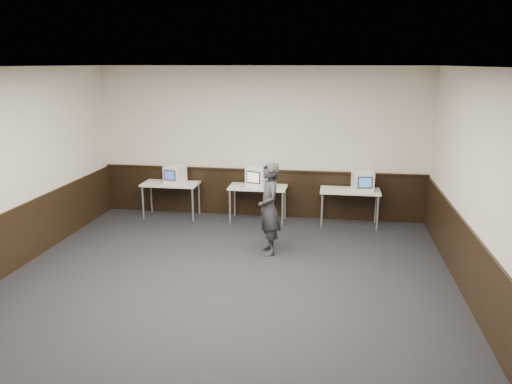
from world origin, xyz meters
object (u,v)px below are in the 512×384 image
desk_left (171,186)px  person (269,209)px  desk_right (350,193)px  desk_center (258,190)px  emac_center (258,176)px  emac_left (175,174)px  emac_right (363,181)px

desk_left → person: bearing=-37.2°
desk_right → person: 2.30m
desk_center → emac_center: emac_center is taller
desk_center → emac_left: emac_left is taller
desk_right → emac_center: bearing=178.9°
desk_left → emac_center: (1.90, 0.04, 0.28)m
emac_left → emac_center: emac_center is taller
desk_left → desk_right: same height
desk_center → person: bearing=-75.2°
desk_center → emac_center: bearing=87.8°
desk_center → person: 1.87m
emac_left → emac_center: (1.81, 0.01, 0.02)m
desk_right → desk_center: bearing=180.0°
desk_right → emac_center: (-1.90, 0.04, 0.28)m
desk_center → emac_right: bearing=-0.6°
desk_right → emac_center: 1.92m
desk_center → desk_left: bearing=180.0°
emac_left → emac_right: size_ratio=1.00×
emac_right → person: (-1.66, -1.78, -0.14)m
desk_right → emac_left: bearing=179.6°
desk_right → emac_right: 0.36m
person → desk_center: bearing=173.6°
emac_center → person: (0.47, -1.84, -0.15)m
desk_left → emac_left: emac_left is taller
emac_left → desk_center: bearing=14.4°
emac_left → emac_right: (3.94, -0.05, 0.01)m
desk_left → emac_right: 4.05m
desk_center → emac_right: (2.14, -0.02, 0.27)m
emac_center → desk_center: bearing=-73.3°
desk_left → emac_right: emac_right is taller
emac_left → person: 2.93m
emac_right → emac_left: bearing=168.8°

